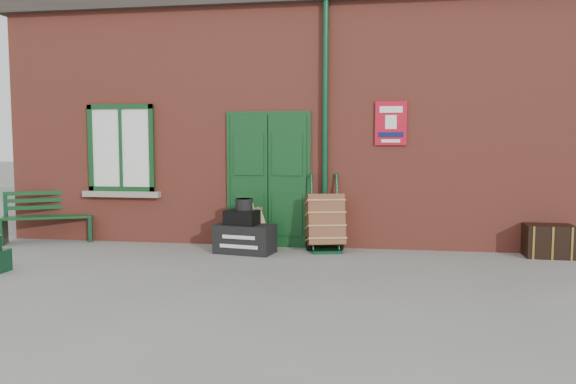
% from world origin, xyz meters
% --- Properties ---
extents(ground, '(80.00, 80.00, 0.00)m').
position_xyz_m(ground, '(0.00, 0.00, 0.00)').
color(ground, gray).
rests_on(ground, ground).
extents(station_building, '(10.30, 4.30, 4.36)m').
position_xyz_m(station_building, '(-0.00, 3.49, 2.16)').
color(station_building, '#9D4232').
rests_on(station_building, ground).
extents(bench, '(1.55, 1.02, 0.92)m').
position_xyz_m(bench, '(-4.22, 1.30, 0.46)').
color(bench, '#103B19').
rests_on(bench, ground).
extents(houdini_trunk, '(0.98, 0.65, 0.45)m').
position_xyz_m(houdini_trunk, '(-0.56, 0.84, 0.23)').
color(houdini_trunk, black).
rests_on(houdini_trunk, ground).
extents(strongbox, '(0.55, 0.44, 0.23)m').
position_xyz_m(strongbox, '(-0.61, 0.84, 0.57)').
color(strongbox, black).
rests_on(strongbox, houdini_trunk).
extents(hatbox, '(0.32, 0.32, 0.18)m').
position_xyz_m(hatbox, '(-0.58, 0.87, 0.77)').
color(hatbox, black).
rests_on(hatbox, strongbox).
extents(suitcase_back, '(0.49, 0.62, 0.78)m').
position_xyz_m(suitcase_back, '(-0.58, 1.25, 0.39)').
color(suitcase_back, tan).
rests_on(suitcase_back, ground).
extents(suitcase_front, '(0.51, 0.58, 0.68)m').
position_xyz_m(suitcase_front, '(-0.40, 1.25, 0.34)').
color(suitcase_front, tan).
rests_on(suitcase_front, ground).
extents(porter_trolley, '(0.72, 0.76, 1.21)m').
position_xyz_m(porter_trolley, '(0.68, 1.23, 0.47)').
color(porter_trolley, '#0E381F').
rests_on(porter_trolley, ground).
extents(dark_trunk, '(0.70, 0.46, 0.50)m').
position_xyz_m(dark_trunk, '(4.09, 1.25, 0.25)').
color(dark_trunk, black).
rests_on(dark_trunk, ground).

